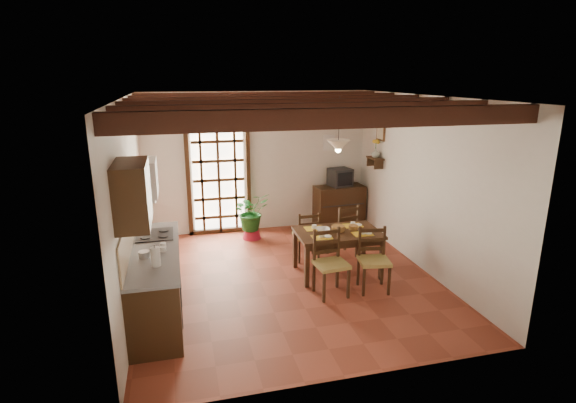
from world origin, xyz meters
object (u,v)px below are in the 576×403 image
object	(u,v)px
chair_near_left	(331,275)
crt_tv	(340,177)
kitchen_counter	(156,281)
dining_table	(338,237)
chair_far_left	(306,244)
sideboard	(339,206)
chair_far_right	(343,240)
chair_near_right	(373,271)
potted_plant	(251,211)
pendant_lamp	(338,145)

from	to	relation	value
chair_near_left	crt_tv	distance (m)	3.20
kitchen_counter	chair_near_left	size ratio (longest dim) A/B	2.33
dining_table	chair_far_left	bearing A→B (deg)	116.03
dining_table	chair_near_left	bearing A→B (deg)	-116.23
crt_tv	chair_near_left	bearing A→B (deg)	-123.90
kitchen_counter	chair_near_left	bearing A→B (deg)	-1.22
dining_table	sideboard	world-z (taller)	sideboard
dining_table	sideboard	bearing A→B (deg)	70.13
dining_table	chair_far_right	distance (m)	0.82
chair_near_right	potted_plant	world-z (taller)	potted_plant
chair_far_left	dining_table	bearing A→B (deg)	113.93
chair_near_left	potted_plant	xyz separation A→B (m)	(-0.72, 2.59, 0.27)
pendant_lamp	crt_tv	bearing A→B (deg)	67.99
sideboard	potted_plant	xyz separation A→B (m)	(-1.92, -0.29, 0.13)
chair_far_left	sideboard	distance (m)	1.93
kitchen_counter	pendant_lamp	xyz separation A→B (m)	(2.77, 0.71, 1.60)
chair_far_left	chair_far_right	size ratio (longest dim) A/B	0.92
kitchen_counter	dining_table	xyz separation A→B (m)	(2.77, 0.61, 0.15)
chair_far_left	sideboard	world-z (taller)	chair_far_left
chair_near_left	chair_far_right	distance (m)	1.50
kitchen_counter	chair_near_right	size ratio (longest dim) A/B	2.39
sideboard	chair_far_right	bearing A→B (deg)	-111.82
kitchen_counter	chair_far_right	distance (m)	3.38
chair_far_right	kitchen_counter	bearing A→B (deg)	9.49
chair_far_right	chair_near_left	bearing A→B (deg)	49.71
sideboard	chair_far_left	bearing A→B (deg)	-131.07
dining_table	crt_tv	world-z (taller)	crt_tv
sideboard	kitchen_counter	bearing A→B (deg)	-145.82
chair_far_right	pendant_lamp	world-z (taller)	pendant_lamp
chair_near_right	chair_far_right	distance (m)	1.35
chair_near_right	sideboard	bearing A→B (deg)	89.04
kitchen_counter	chair_far_left	size ratio (longest dim) A/B	2.57
crt_tv	potted_plant	distance (m)	2.00
kitchen_counter	crt_tv	world-z (taller)	kitchen_counter
dining_table	pendant_lamp	distance (m)	1.46
chair_far_right	potted_plant	size ratio (longest dim) A/B	0.49
chair_near_left	chair_far_right	world-z (taller)	chair_near_left
crt_tv	pendant_lamp	size ratio (longest dim) A/B	0.58
chair_near_right	pendant_lamp	xyz separation A→B (m)	(-0.32, 0.78, 1.78)
chair_far_right	chair_near_right	bearing A→B (deg)	75.93
dining_table	pendant_lamp	size ratio (longest dim) A/B	1.58
chair_far_left	potted_plant	bearing A→B (deg)	-59.81
dining_table	potted_plant	distance (m)	2.20
chair_near_left	pendant_lamp	size ratio (longest dim) A/B	1.14
chair_near_right	pendant_lamp	bearing A→B (deg)	121.66
chair_near_right	crt_tv	xyz separation A→B (m)	(0.53, 2.88, 0.77)
crt_tv	pendant_lamp	world-z (taller)	pendant_lamp
chair_far_right	dining_table	bearing A→B (deg)	49.66
kitchen_counter	chair_near_left	xyz separation A→B (m)	(2.43, -0.05, -0.17)
chair_near_left	chair_near_right	world-z (taller)	chair_near_left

